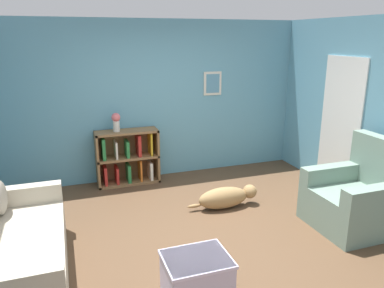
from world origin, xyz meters
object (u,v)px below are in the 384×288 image
object	(u,v)px
couch	(14,253)
recliner_chair	(358,198)
coffee_table	(197,277)
bookshelf	(127,158)
dog	(226,197)
vase	(116,121)

from	to	relation	value
couch	recliner_chair	world-z (taller)	recliner_chair
recliner_chair	coffee_table	distance (m)	2.48
bookshelf	dog	size ratio (longest dim) A/B	0.97
couch	coffee_table	world-z (taller)	couch
couch	dog	bearing A→B (deg)	18.13
couch	coffee_table	xyz separation A→B (m)	(1.58, -0.80, -0.09)
couch	bookshelf	xyz separation A→B (m)	(1.49, 2.26, 0.11)
coffee_table	vase	distance (m)	3.16
bookshelf	dog	world-z (taller)	bookshelf
coffee_table	couch	bearing A→B (deg)	152.96
vase	couch	bearing A→B (deg)	-120.87
couch	bookshelf	distance (m)	2.71
couch	dog	size ratio (longest dim) A/B	1.88
bookshelf	coffee_table	distance (m)	3.08
coffee_table	recliner_chair	bearing A→B (deg)	15.11
bookshelf	vase	xyz separation A→B (m)	(-0.15, -0.02, 0.62)
couch	dog	distance (m)	2.77
couch	dog	xyz separation A→B (m)	(2.62, 0.86, -0.17)
bookshelf	coffee_table	xyz separation A→B (m)	(0.09, -3.07, -0.20)
bookshelf	dog	bearing A→B (deg)	-51.08
coffee_table	bookshelf	bearing A→B (deg)	91.64
dog	couch	bearing A→B (deg)	-161.87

